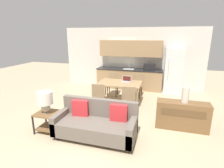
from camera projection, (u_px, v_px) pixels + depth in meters
ground_plane at (94, 139)px, 4.10m from camera, size 20.00×20.00×0.00m
wall_back at (131, 58)px, 8.02m from camera, size 6.40×0.07×2.70m
kitchen_counter at (130, 70)px, 7.87m from camera, size 2.94×0.65×2.15m
refrigerator at (173, 71)px, 7.26m from camera, size 0.71×0.72×1.87m
dining_table at (120, 84)px, 6.14m from camera, size 1.48×0.99×0.76m
couch at (96, 123)px, 4.15m from camera, size 1.90×0.80×0.88m
side_table at (47, 119)px, 4.38m from camera, size 0.51×0.51×0.51m
table_lamp at (45, 100)px, 4.24m from camera, size 0.37×0.37×0.54m
credenza at (182, 115)px, 4.50m from camera, size 1.29×0.40×0.73m
vase at (186, 95)px, 4.35m from camera, size 0.18×0.18×0.44m
dining_chair_near_left at (99, 96)px, 5.53m from camera, size 0.46×0.46×0.92m
dining_chair_far_right at (137, 84)px, 6.89m from camera, size 0.46×0.46×0.92m
dining_chair_near_right at (129, 99)px, 5.27m from camera, size 0.46×0.46×0.92m
dining_chair_far_left at (113, 83)px, 7.07m from camera, size 0.45×0.45×0.92m
laptop at (126, 80)px, 6.24m from camera, size 0.34×0.28×0.20m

